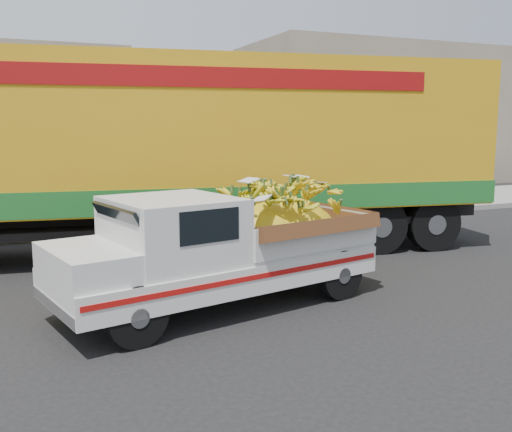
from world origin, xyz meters
name	(u,v)px	position (x,y,z in m)	size (l,w,h in m)	color
ground	(222,308)	(0.00, 0.00, 0.00)	(100.00, 100.00, 0.00)	black
curb	(136,231)	(0.00, 6.04, 0.07)	(60.00, 0.25, 0.15)	gray
sidewalk	(121,218)	(0.00, 8.14, 0.07)	(60.00, 4.00, 0.14)	gray
building_right	(396,116)	(14.00, 15.04, 3.00)	(14.00, 6.00, 6.00)	gray
pickup_truck	(240,244)	(0.33, 0.15, 0.86)	(4.80, 2.62, 1.60)	black
semi_trailer	(197,146)	(0.76, 3.58, 2.12)	(12.06, 4.26, 3.80)	black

